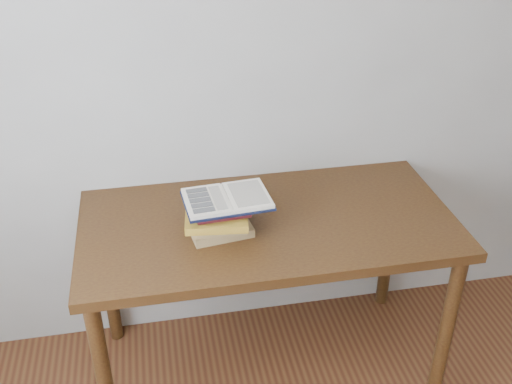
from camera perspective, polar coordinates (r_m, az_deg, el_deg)
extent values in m
cube|color=#B4B3AA|center=(2.47, -0.05, 12.00)|extent=(3.50, 0.04, 2.60)
cube|color=#432C10|center=(2.38, 1.16, -3.09)|extent=(1.48, 0.74, 0.04)
cylinder|color=#432C10|center=(2.38, -14.26, -16.86)|extent=(0.06, 0.06, 0.75)
cylinder|color=#432C10|center=(2.61, 17.68, -12.36)|extent=(0.06, 0.06, 0.75)
cylinder|color=#432C10|center=(2.84, -13.95, -7.67)|extent=(0.06, 0.06, 0.75)
cylinder|color=#432C10|center=(3.03, 12.55, -4.67)|extent=(0.06, 0.06, 0.75)
cube|color=#906E4A|center=(2.30, -3.47, -3.36)|extent=(0.25, 0.20, 0.03)
cube|color=#906E4A|center=(2.26, -3.54, -2.98)|extent=(0.21, 0.17, 0.03)
cube|color=#B68929|center=(2.24, -3.80, -2.44)|extent=(0.25, 0.21, 0.03)
cube|color=maroon|center=(2.25, -3.41, -1.40)|extent=(0.21, 0.17, 0.03)
cube|color=black|center=(2.24, -2.78, -0.84)|extent=(0.34, 0.25, 0.01)
cube|color=beige|center=(2.22, -4.79, -0.87)|extent=(0.17, 0.22, 0.01)
cube|color=beige|center=(2.25, -0.81, -0.31)|extent=(0.17, 0.22, 0.01)
cylinder|color=beige|center=(2.24, -2.79, -0.62)|extent=(0.03, 0.21, 0.01)
cube|color=black|center=(2.28, -5.69, 0.16)|extent=(0.08, 0.04, 0.00)
cube|color=black|center=(2.25, -5.52, -0.29)|extent=(0.08, 0.04, 0.00)
cube|color=black|center=(2.22, -5.34, -0.76)|extent=(0.08, 0.04, 0.00)
cube|color=black|center=(2.19, -5.16, -1.24)|extent=(0.08, 0.04, 0.00)
cube|color=black|center=(2.16, -4.98, -1.73)|extent=(0.08, 0.04, 0.00)
cube|color=beige|center=(2.23, -3.65, -0.53)|extent=(0.05, 0.18, 0.00)
cube|color=beige|center=(2.25, -0.74, -0.11)|extent=(0.14, 0.19, 0.00)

